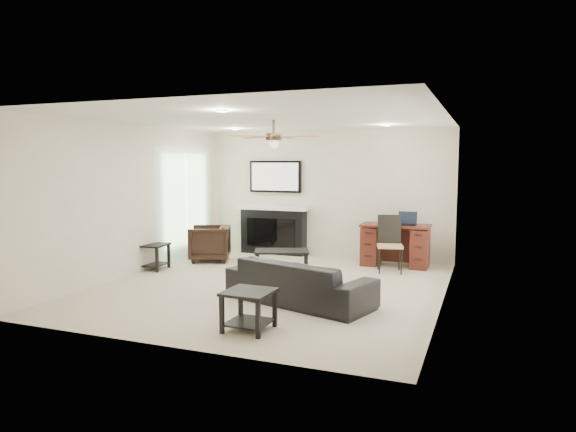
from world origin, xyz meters
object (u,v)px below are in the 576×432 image
Objects in this scene: coffee_table at (282,262)px; sofa at (300,281)px; armchair at (210,243)px; fireplace_unit at (273,207)px; desk at (395,245)px.

sofa is at bearing -82.62° from coffee_table.
armchair is 1.55m from fireplace_unit.
coffee_table is 2.06m from fireplace_unit.
coffee_table is at bearing 49.41° from armchair.
fireplace_unit reaches higher than armchair.
armchair is at bearing 140.09° from coffee_table.
sofa is 3.03m from desk.
fireplace_unit reaches higher than coffee_table.
desk reaches higher than sofa.
desk is (1.68, 1.33, 0.18)m from coffee_table.
desk is at bearing 80.30° from armchair.
fireplace_unit is at bearing 95.14° from coffee_table.
desk is at bearing -88.16° from sofa.
desk reaches higher than armchair.
armchair reaches higher than sofa.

